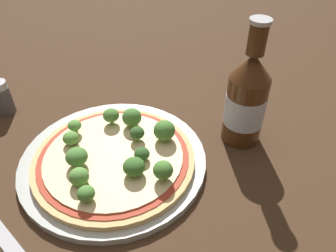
{
  "coord_description": "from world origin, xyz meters",
  "views": [
    {
      "loc": [
        -0.13,
        -0.38,
        0.38
      ],
      "look_at": [
        0.1,
        -0.07,
        0.06
      ],
      "focal_mm": 35.0,
      "sensor_mm": 36.0,
      "label": 1
    }
  ],
  "objects_px": {
    "pizza": "(114,158)",
    "pepper_shaker": "(3,98)",
    "beer_bottle": "(246,99)",
    "fork": "(7,242)"
  },
  "relations": [
    {
      "from": "beer_bottle",
      "to": "pepper_shaker",
      "type": "bearing_deg",
      "value": 134.5
    },
    {
      "from": "pizza",
      "to": "fork",
      "type": "relative_size",
      "value": 1.27
    },
    {
      "from": "beer_bottle",
      "to": "pepper_shaker",
      "type": "height_order",
      "value": "beer_bottle"
    },
    {
      "from": "pepper_shaker",
      "to": "fork",
      "type": "bearing_deg",
      "value": -105.16
    },
    {
      "from": "beer_bottle",
      "to": "fork",
      "type": "bearing_deg",
      "value": 175.91
    },
    {
      "from": "beer_bottle",
      "to": "fork",
      "type": "distance_m",
      "value": 0.4
    },
    {
      "from": "pepper_shaker",
      "to": "fork",
      "type": "xyz_separation_m",
      "value": [
        -0.08,
        -0.29,
        -0.03
      ]
    },
    {
      "from": "pizza",
      "to": "fork",
      "type": "xyz_separation_m",
      "value": [
        -0.18,
        -0.04,
        -0.02
      ]
    },
    {
      "from": "pepper_shaker",
      "to": "fork",
      "type": "distance_m",
      "value": 0.3
    },
    {
      "from": "pizza",
      "to": "pepper_shaker",
      "type": "distance_m",
      "value": 0.27
    }
  ]
}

